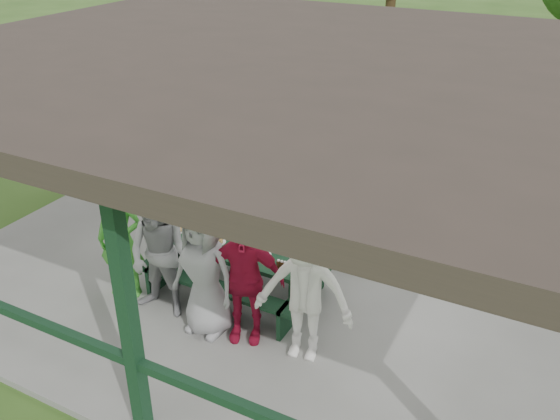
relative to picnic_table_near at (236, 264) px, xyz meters
The scene contains 15 objects.
ground 1.39m from the picnic_table_near, 70.66° to the left, with size 90.00×90.00×0.00m, color #2B4D18.
concrete_slab 1.37m from the picnic_table_near, 70.66° to the left, with size 10.00×8.00×0.10m, color slate.
pavilion_structure 2.89m from the picnic_table_near, 70.66° to the left, with size 10.60×8.60×3.24m.
picnic_table_near is the anchor object (origin of this frame).
picnic_table_far 2.00m from the picnic_table_near, 89.14° to the left, with size 2.76×1.39×0.75m.
table_setting 0.34m from the picnic_table_near, 14.38° to the left, with size 2.42×0.45×0.10m.
contestant_green 1.63m from the picnic_table_near, 151.48° to the right, with size 0.66×0.43×1.80m, color green.
contestant_grey_left 1.15m from the picnic_table_near, 126.22° to the right, with size 0.88×0.68×1.81m, color #9A9A9C.
contestant_grey_mid 1.00m from the picnic_table_near, 83.27° to the right, with size 0.87×0.57×1.79m, color #939395.
contestant_red 1.08m from the picnic_table_near, 52.19° to the right, with size 1.03×0.43×1.76m, color #A31231.
contestant_white_fedora 1.70m from the picnic_table_near, 28.16° to the right, with size 1.31×0.88×1.95m.
spectator_lblue 2.92m from the picnic_table_near, 83.64° to the left, with size 1.54×0.49×1.66m, color #88A0D3.
spectator_blue 3.55m from the picnic_table_near, 110.86° to the left, with size 0.69×0.45×1.88m, color #4055A8.
spectator_grey 3.50m from the picnic_table_near, 54.29° to the left, with size 0.83×0.65×1.71m, color gray.
farm_trailer 10.11m from the picnic_table_near, 108.25° to the left, with size 3.69×2.08×1.28m.
Camera 1 is at (3.43, -7.18, 5.12)m, focal length 38.00 mm.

